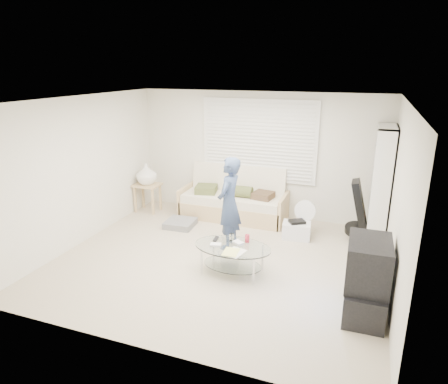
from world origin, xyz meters
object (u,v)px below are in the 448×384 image
at_px(futon_sofa, 234,201).
at_px(bookshelf, 381,184).
at_px(coffee_table, 232,251).
at_px(tv_unit, 366,279).

height_order(futon_sofa, bookshelf, bookshelf).
xyz_separation_m(futon_sofa, coffee_table, (0.72, -2.18, 0.00)).
distance_m(bookshelf, coffee_table, 2.95).
bearing_deg(bookshelf, tv_unit, -92.89).
distance_m(futon_sofa, coffee_table, 2.30).
bearing_deg(futon_sofa, coffee_table, -71.78).
xyz_separation_m(futon_sofa, bookshelf, (2.71, -0.11, 0.67)).
xyz_separation_m(tv_unit, coffee_table, (-1.87, 0.40, -0.13)).
relative_size(bookshelf, tv_unit, 2.06).
bearing_deg(tv_unit, bookshelf, 87.11).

